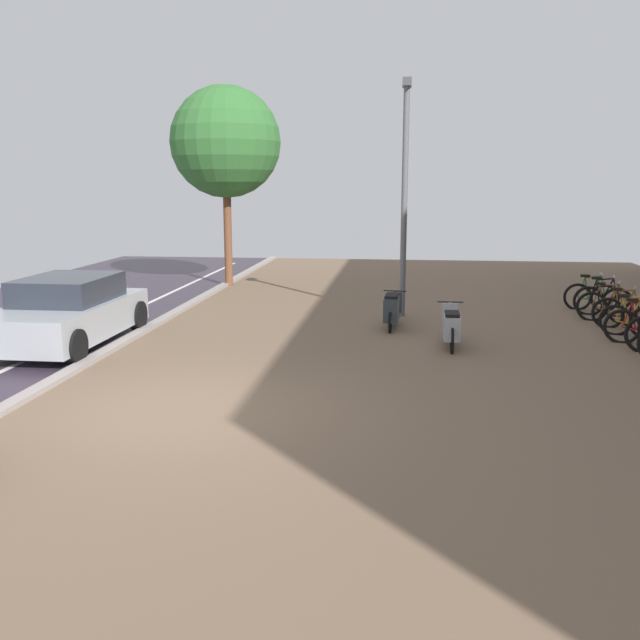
# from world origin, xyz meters

# --- Properties ---
(ground) EXTENTS (21.00, 40.00, 0.13)m
(ground) POSITION_xyz_m (1.43, 0.00, -0.02)
(ground) COLOR #342A38
(bicycle_rack_04) EXTENTS (1.29, 0.54, 0.97)m
(bicycle_rack_04) POSITION_xyz_m (7.62, 5.03, 0.34)
(bicycle_rack_04) COLOR black
(bicycle_rack_04) RESTS_ON ground
(bicycle_rack_05) EXTENTS (1.19, 0.54, 0.92)m
(bicycle_rack_05) POSITION_xyz_m (7.68, 5.79, 0.32)
(bicycle_rack_05) COLOR black
(bicycle_rack_05) RESTS_ON ground
(bicycle_rack_06) EXTENTS (1.23, 0.57, 0.96)m
(bicycle_rack_06) POSITION_xyz_m (7.75, 6.56, 0.34)
(bicycle_rack_06) COLOR black
(bicycle_rack_06) RESTS_ON ground
(bicycle_rack_07) EXTENTS (1.30, 0.56, 0.97)m
(bicycle_rack_07) POSITION_xyz_m (7.62, 7.32, 0.34)
(bicycle_rack_07) COLOR black
(bicycle_rack_07) RESTS_ON ground
(bicycle_rack_08) EXTENTS (1.32, 0.50, 1.00)m
(bicycle_rack_08) POSITION_xyz_m (7.73, 8.08, 0.35)
(bicycle_rack_08) COLOR black
(bicycle_rack_08) RESTS_ON ground
(bicycle_rack_09) EXTENTS (1.32, 0.48, 0.95)m
(bicycle_rack_09) POSITION_xyz_m (7.66, 8.84, 0.33)
(bicycle_rack_09) COLOR black
(bicycle_rack_09) RESTS_ON ground
(scooter_near) EXTENTS (0.52, 1.78, 0.79)m
(scooter_near) POSITION_xyz_m (2.80, 6.00, 0.41)
(scooter_near) COLOR black
(scooter_near) RESTS_ON ground
(scooter_mid) EXTENTS (0.52, 1.83, 0.79)m
(scooter_mid) POSITION_xyz_m (3.96, 4.35, 0.39)
(scooter_mid) COLOR black
(scooter_mid) RESTS_ON ground
(parked_car_near) EXTENTS (1.93, 3.95, 1.31)m
(parked_car_near) POSITION_xyz_m (-3.45, 3.77, 0.62)
(parked_car_near) COLOR #A4A9AE
(parked_car_near) RESTS_ON ground
(lamp_post) EXTENTS (0.20, 0.52, 5.38)m
(lamp_post) POSITION_xyz_m (3.01, 7.47, 3.01)
(lamp_post) COLOR slate
(lamp_post) RESTS_ON ground
(street_tree) EXTENTS (3.28, 3.28, 5.93)m
(street_tree) POSITION_xyz_m (-2.29, 11.93, 4.28)
(street_tree) COLOR brown
(street_tree) RESTS_ON ground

